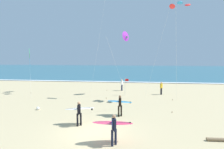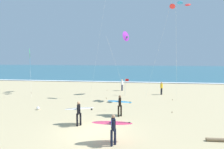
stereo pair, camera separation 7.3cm
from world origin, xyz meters
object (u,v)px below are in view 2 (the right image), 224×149
at_px(surfer_lead, 113,125).
at_px(surfer_trailing, 79,110).
at_px(surfer_third, 120,103).
at_px(driftwood_log, 218,140).
at_px(lifeguard_flag, 126,85).
at_px(kite_arc_cobalt_low, 180,5).
at_px(bystander_white_top, 122,85).
at_px(kite_diamond_emerald_high, 30,55).
at_px(bystander_yellow_top, 162,88).
at_px(kite_delta_violet_far, 126,36).
at_px(beach_ball, 38,108).

xyz_separation_m(surfer_lead, surfer_trailing, (-2.69, 2.58, -0.01)).
height_order(surfer_third, driftwood_log, surfer_third).
relative_size(lifeguard_flag, driftwood_log, 1.65).
xyz_separation_m(kite_arc_cobalt_low, lifeguard_flag, (-5.67, 1.94, -8.79)).
height_order(surfer_third, bystander_white_top, surfer_third).
bearing_deg(surfer_third, bystander_white_top, 93.32).
height_order(kite_diamond_emerald_high, bystander_yellow_top, kite_diamond_emerald_high).
bearing_deg(kite_diamond_emerald_high, kite_delta_violet_far, 17.59).
bearing_deg(surfer_trailing, surfer_lead, -43.80).
distance_m(surfer_trailing, lifeguard_flag, 10.81).
bearing_deg(kite_delta_violet_far, surfer_trailing, -102.86).
bearing_deg(driftwood_log, lifeguard_flag, 116.06).
bearing_deg(surfer_lead, beach_ball, 142.16).
bearing_deg(kite_delta_violet_far, kite_diamond_emerald_high, -162.41).
relative_size(kite_arc_cobalt_low, driftwood_log, 8.16).
distance_m(bystander_yellow_top, bystander_white_top, 5.50).
bearing_deg(surfer_trailing, surfer_third, 42.50).
relative_size(surfer_third, lifeguard_flag, 0.97).
xyz_separation_m(surfer_trailing, beach_ball, (-4.78, 3.22, -0.90)).
height_order(surfer_trailing, kite_diamond_emerald_high, kite_diamond_emerald_high).
distance_m(surfer_third, bystander_white_top, 11.28).
xyz_separation_m(surfer_trailing, lifeguard_flag, (2.65, 10.47, 0.23)).
distance_m(kite_delta_violet_far, lifeguard_flag, 6.02).
distance_m(kite_delta_violet_far, bystander_white_top, 6.81).
relative_size(surfer_third, kite_delta_violet_far, 0.26).
xyz_separation_m(lifeguard_flag, beach_ball, (-7.43, -7.25, -1.13)).
distance_m(surfer_trailing, driftwood_log, 8.72).
bearing_deg(kite_delta_violet_far, lifeguard_flag, -87.61).
distance_m(surfer_third, lifeguard_flag, 8.06).
height_order(bystander_yellow_top, lifeguard_flag, lifeguard_flag).
relative_size(surfer_third, kite_arc_cobalt_low, 0.20).
height_order(kite_diamond_emerald_high, driftwood_log, kite_diamond_emerald_high).
xyz_separation_m(kite_diamond_emerald_high, lifeguard_flag, (10.82, 2.46, -3.63)).
height_order(surfer_third, lifeguard_flag, lifeguard_flag).
xyz_separation_m(kite_delta_violet_far, lifeguard_flag, (0.04, -0.96, -5.94)).
height_order(surfer_lead, bystander_yellow_top, surfer_lead).
xyz_separation_m(surfer_trailing, kite_delta_violet_far, (2.61, 11.44, 6.17)).
bearing_deg(kite_arc_cobalt_low, driftwood_log, -88.81).
bearing_deg(surfer_lead, kite_delta_violet_far, 90.32).
relative_size(surfer_lead, beach_ball, 8.40).
xyz_separation_m(kite_arc_cobalt_low, beach_ball, (-13.10, -5.31, -9.92)).
bearing_deg(surfer_third, bystander_yellow_top, 64.21).
relative_size(kite_arc_cobalt_low, bystander_white_top, 6.53).
height_order(surfer_trailing, bystander_yellow_top, surfer_trailing).
distance_m(bystander_white_top, lifeguard_flag, 3.30).
height_order(kite_diamond_emerald_high, bystander_white_top, kite_diamond_emerald_high).
relative_size(bystander_yellow_top, bystander_white_top, 1.00).
distance_m(kite_arc_cobalt_low, driftwood_log, 14.17).
relative_size(beach_ball, driftwood_log, 0.22).
height_order(bystander_yellow_top, bystander_white_top, same).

